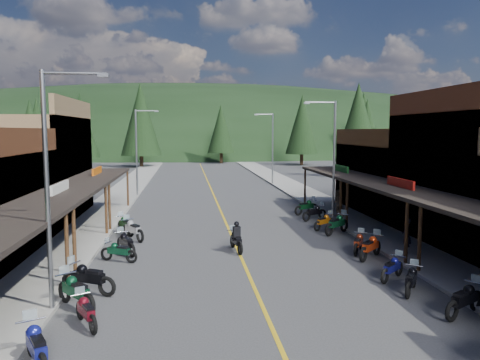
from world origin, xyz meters
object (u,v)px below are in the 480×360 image
object	(u,v)px
pine_6	(439,129)
pine_7	(37,125)
bike_west_7	(119,250)
bike_east_5	(411,279)
rider_on_bike	(236,239)
pine_3	(221,129)
shop_west_3	(20,169)
bike_west_9	(133,229)
bike_east_7	(371,246)
bike_east_6	(392,267)
shop_east_3	(406,178)
bike_east_11	(314,212)
pine_4	(302,124)
bike_east_4	(465,298)
bike_west_5	(76,290)
streetlight_0	(51,180)
bike_west_3	(36,345)
bike_east_9	(337,223)
bike_east_10	(324,221)
pine_2	(141,119)
bike_west_8	(126,242)
pine_5	(363,122)
bike_west_10	(125,224)
pine_11	(358,122)
streetlight_2	(332,155)
bike_east_12	(306,206)
pedestrian_east_b	(338,203)
pine_1	(71,125)
streetlight_3	(271,145)
pine_10	(81,126)
bike_west_4	(86,310)
pedestrian_east_a	(407,235)
bike_east_8	(359,242)
bike_west_6	(88,276)
pine_8	(31,132)

from	to	relation	value
pine_6	pine_7	world-z (taller)	pine_7
bike_west_7	bike_east_5	world-z (taller)	bike_east_5
rider_on_bike	pine_3	bearing A→B (deg)	77.72
shop_west_3	bike_west_9	xyz separation A→B (m)	(8.22, -6.99, -2.86)
bike_east_7	bike_east_6	bearing A→B (deg)	-51.42
shop_east_3	bike_east_11	size ratio (longest dim) A/B	5.18
pine_4	bike_east_4	xyz separation A→B (m)	(-11.57, -67.92, -6.62)
bike_west_5	bike_east_7	bearing A→B (deg)	-18.85
streetlight_0	bike_west_3	bearing A→B (deg)	-82.15
bike_west_5	bike_east_6	bearing A→B (deg)	-32.19
bike_east_9	bike_east_10	size ratio (longest dim) A/B	1.21
shop_east_3	pine_2	bearing A→B (deg)	116.96
bike_west_7	bike_west_8	world-z (taller)	bike_west_8
pine_2	bike_west_5	bearing A→B (deg)	-86.74
streetlight_0	pine_5	xyz separation A→B (m)	(40.95, 78.00, 3.53)
shop_east_3	bike_west_10	bearing A→B (deg)	-164.60
pine_5	bike_east_5	distance (m)	82.94
pine_5	pine_11	distance (m)	36.78
streetlight_2	bike_west_7	world-z (taller)	streetlight_2
bike_west_8	bike_east_12	xyz separation A→B (m)	(11.66, 9.74, 0.02)
streetlight_0	pine_3	world-z (taller)	pine_3
bike_east_4	pedestrian_east_b	world-z (taller)	pedestrian_east_b
pine_1	bike_west_7	world-z (taller)	pine_1
streetlight_3	bike_west_5	size ratio (longest dim) A/B	3.43
bike_east_5	bike_east_12	world-z (taller)	bike_east_12
pine_6	bike_west_8	distance (m)	81.39
pine_3	pine_10	distance (m)	27.20
pine_1	pine_4	size ratio (longest dim) A/B	1.00
bike_west_3	bike_west_4	distance (m)	2.61
pine_6	bike_west_3	world-z (taller)	pine_6
pedestrian_east_a	streetlight_2	bearing A→B (deg)	-153.74
pine_3	bike_east_8	bearing A→B (deg)	-88.34
bike_west_6	bike_west_10	world-z (taller)	bike_west_6
pine_11	bike_west_10	xyz separation A→B (m)	(-26.15, -32.18, -6.57)
bike_west_8	bike_east_8	size ratio (longest dim) A/B	1.08
streetlight_2	bike_east_6	size ratio (longest dim) A/B	4.19
bike_east_12	bike_east_6	bearing A→B (deg)	-31.80
shop_west_3	streetlight_2	world-z (taller)	shop_west_3
bike_east_8	bike_east_9	bearing A→B (deg)	116.91
streetlight_2	bike_east_4	world-z (taller)	streetlight_2
pine_11	bike_west_5	world-z (taller)	pine_11
pine_2	bike_east_7	size ratio (longest dim) A/B	6.29
pine_4	pine_5	world-z (taller)	pine_5
bike_east_10	bike_west_9	bearing A→B (deg)	-120.59
bike_west_9	bike_east_10	size ratio (longest dim) A/B	1.19
pine_8	streetlight_2	bearing A→B (deg)	-47.86
pine_5	bike_east_12	distance (m)	67.44
shop_west_3	pine_11	size ratio (longest dim) A/B	0.88
bike_west_8	pine_8	bearing A→B (deg)	84.32
pine_3	bike_east_5	xyz separation A→B (m)	(1.74, -71.62, -5.92)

